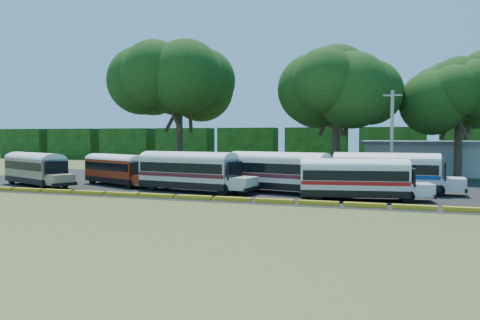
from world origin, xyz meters
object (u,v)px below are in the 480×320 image
(bus_beige, at_px, (36,167))
(bus_cream_west, at_px, (190,169))
(tree_west, at_px, (179,79))
(bus_red, at_px, (117,168))
(bus_white_red, at_px, (356,177))

(bus_beige, distance_m, bus_cream_west, 15.37)
(tree_west, bearing_deg, bus_red, -91.15)
(bus_red, relative_size, tree_west, 0.57)
(bus_white_red, relative_size, tree_west, 0.60)
(bus_red, bearing_deg, tree_west, 112.34)
(tree_west, bearing_deg, bus_beige, -114.96)
(bus_beige, distance_m, bus_red, 7.40)
(bus_red, xyz_separation_m, tree_west, (0.26, 12.74, 9.60))
(bus_red, distance_m, tree_west, 15.96)
(bus_red, height_order, bus_white_red, bus_white_red)
(bus_white_red, height_order, tree_west, tree_west)
(bus_white_red, bearing_deg, tree_west, 133.91)
(bus_cream_west, distance_m, bus_white_red, 13.44)
(bus_red, height_order, bus_cream_west, bus_cream_west)
(bus_cream_west, distance_m, tree_west, 19.61)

